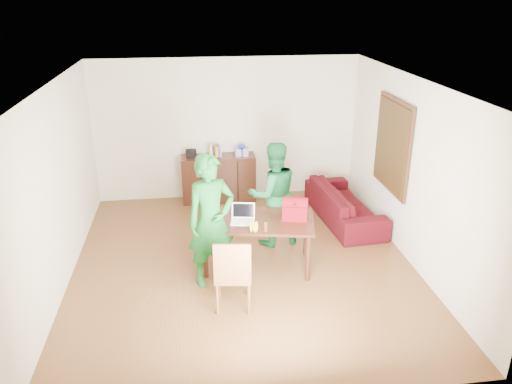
{
  "coord_description": "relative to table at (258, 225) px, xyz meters",
  "views": [
    {
      "loc": [
        -0.68,
        -6.5,
        3.84
      ],
      "look_at": [
        0.21,
        0.14,
        1.1
      ],
      "focal_mm": 35.0,
      "sensor_mm": 36.0,
      "label": 1
    }
  ],
  "objects": [
    {
      "name": "chair",
      "position": [
        -0.45,
        -1.0,
        -0.36
      ],
      "size": [
        0.51,
        0.5,
        1.01
      ],
      "rotation": [
        0.0,
        0.0,
        -0.13
      ],
      "color": "brown",
      "rests_on": "ground"
    },
    {
      "name": "person_near",
      "position": [
        -0.68,
        -0.34,
        0.28
      ],
      "size": [
        0.8,
        0.66,
        1.87
      ],
      "primitive_type": "imported",
      "rotation": [
        0.0,
        0.0,
        0.36
      ],
      "color": "#145B1F",
      "rests_on": "ground"
    },
    {
      "name": "person_far",
      "position": [
        0.34,
        0.69,
        0.19
      ],
      "size": [
        0.93,
        0.78,
        1.7
      ],
      "primitive_type": "imported",
      "rotation": [
        0.0,
        0.0,
        3.33
      ],
      "color": "#145D2A",
      "rests_on": "ground"
    },
    {
      "name": "table",
      "position": [
        0.0,
        0.0,
        0.0
      ],
      "size": [
        1.75,
        1.19,
        0.75
      ],
      "rotation": [
        0.0,
        0.0,
        -0.19
      ],
      "color": "black",
      "rests_on": "ground"
    },
    {
      "name": "sofa",
      "position": [
        1.74,
        1.38,
        -0.36
      ],
      "size": [
        0.98,
        2.12,
        0.6
      ],
      "primitive_type": "imported",
      "rotation": [
        0.0,
        0.0,
        1.66
      ],
      "color": "#330610",
      "rests_on": "ground"
    },
    {
      "name": "bananas",
      "position": [
        -0.11,
        -0.37,
        0.12
      ],
      "size": [
        0.16,
        0.11,
        0.06
      ],
      "primitive_type": null,
      "rotation": [
        0.0,
        0.0,
        0.07
      ],
      "color": "gold",
      "rests_on": "table"
    },
    {
      "name": "red_bag",
      "position": [
        0.53,
        -0.05,
        0.23
      ],
      "size": [
        0.4,
        0.3,
        0.26
      ],
      "primitive_type": "cube",
      "rotation": [
        0.0,
        0.0,
        -0.27
      ],
      "color": "maroon",
      "rests_on": "table"
    },
    {
      "name": "room",
      "position": [
        -0.2,
        0.19,
        0.65
      ],
      "size": [
        5.2,
        5.7,
        2.9
      ],
      "color": "#492512",
      "rests_on": "ground"
    },
    {
      "name": "laptop",
      "position": [
        -0.23,
        -0.06,
        0.14
      ],
      "size": [
        0.37,
        0.29,
        0.24
      ],
      "rotation": [
        0.0,
        0.0,
        -0.17
      ],
      "color": "white",
      "rests_on": "table"
    },
    {
      "name": "bottle",
      "position": [
        0.06,
        -0.37,
        0.17
      ],
      "size": [
        0.06,
        0.06,
        0.16
      ],
      "primitive_type": "cylinder",
      "rotation": [
        0.0,
        0.0,
        0.09
      ],
      "color": "#572913",
      "rests_on": "table"
    }
  ]
}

